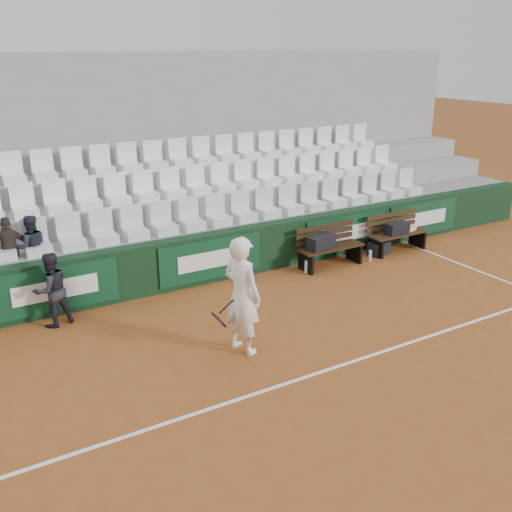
{
  "coord_description": "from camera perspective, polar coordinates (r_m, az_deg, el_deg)",
  "views": [
    {
      "loc": [
        -4.76,
        -5.78,
        4.43
      ],
      "look_at": [
        -0.0,
        2.4,
        1.0
      ],
      "focal_mm": 40.0,
      "sensor_mm": 36.0,
      "label": 1
    }
  ],
  "objects": [
    {
      "name": "ground",
      "position": [
        8.7,
        8.15,
        -10.91
      ],
      "size": [
        80.0,
        80.0,
        0.0
      ],
      "primitive_type": "plane",
      "color": "brown",
      "rests_on": "ground"
    },
    {
      "name": "court_baseline",
      "position": [
        8.7,
        8.15,
        -10.89
      ],
      "size": [
        18.0,
        0.06,
        0.01
      ],
      "primitive_type": "cube",
      "color": "white",
      "rests_on": "ground"
    },
    {
      "name": "back_barrier",
      "position": [
        11.58,
        -3.65,
        0.06
      ],
      "size": [
        18.0,
        0.34,
        1.0
      ],
      "color": "black",
      "rests_on": "ground"
    },
    {
      "name": "grandstand_tier_front",
      "position": [
        12.1,
        -5.3,
        0.88
      ],
      "size": [
        18.0,
        0.95,
        1.0
      ],
      "primitive_type": "cube",
      "color": "gray",
      "rests_on": "ground"
    },
    {
      "name": "grandstand_tier_mid",
      "position": [
        12.86,
        -7.13,
        3.02
      ],
      "size": [
        18.0,
        0.95,
        1.45
      ],
      "primitive_type": "cube",
      "color": "#989895",
      "rests_on": "ground"
    },
    {
      "name": "grandstand_tier_back",
      "position": [
        13.64,
        -8.77,
        4.92
      ],
      "size": [
        18.0,
        0.95,
        1.9
      ],
      "primitive_type": "cube",
      "color": "#959593",
      "rests_on": "ground"
    },
    {
      "name": "grandstand_rear_wall",
      "position": [
        13.95,
        -10.01,
        10.44
      ],
      "size": [
        18.0,
        0.3,
        4.4
      ],
      "primitive_type": "cube",
      "color": "#959593",
      "rests_on": "ground"
    },
    {
      "name": "seat_row_front",
      "position": [
        11.7,
        -5.06,
        4.41
      ],
      "size": [
        11.9,
        0.44,
        0.63
      ],
      "primitive_type": "cube",
      "color": "silver",
      "rests_on": "grandstand_tier_front"
    },
    {
      "name": "seat_row_mid",
      "position": [
        12.44,
        -7.01,
        7.41
      ],
      "size": [
        11.9,
        0.44,
        0.63
      ],
      "primitive_type": "cube",
      "color": "white",
      "rests_on": "grandstand_tier_mid"
    },
    {
      "name": "seat_row_back",
      "position": [
        13.21,
        -8.77,
        10.05
      ],
      "size": [
        11.9,
        0.44,
        0.63
      ],
      "primitive_type": "cube",
      "color": "white",
      "rests_on": "grandstand_tier_back"
    },
    {
      "name": "bench_left",
      "position": [
        12.42,
        7.47,
        -0.04
      ],
      "size": [
        1.5,
        0.56,
        0.45
      ],
      "primitive_type": "cube",
      "color": "black",
      "rests_on": "ground"
    },
    {
      "name": "bench_right",
      "position": [
        13.63,
        13.92,
        1.36
      ],
      "size": [
        1.5,
        0.56,
        0.45
      ],
      "primitive_type": "cube",
      "color": "#372110",
      "rests_on": "ground"
    },
    {
      "name": "sports_bag_left",
      "position": [
        12.17,
        6.55,
        1.41
      ],
      "size": [
        0.7,
        0.41,
        0.28
      ],
      "primitive_type": "cube",
      "rotation": [
        0.0,
        0.0,
        0.21
      ],
      "color": "black",
      "rests_on": "bench_left"
    },
    {
      "name": "sports_bag_right",
      "position": [
        13.47,
        13.97,
        2.7
      ],
      "size": [
        0.55,
        0.25,
        0.25
      ],
      "primitive_type": "cube",
      "rotation": [
        0.0,
        0.0,
        -0.0
      ],
      "color": "black",
      "rests_on": "bench_right"
    },
    {
      "name": "towel",
      "position": [
        13.78,
        14.82,
        2.71
      ],
      "size": [
        0.46,
        0.38,
        0.11
      ],
      "primitive_type": "cube",
      "rotation": [
        0.0,
        0.0,
        0.24
      ],
      "color": "#C4BE7E",
      "rests_on": "bench_right"
    },
    {
      "name": "sports_bag_ground",
      "position": [
        13.35,
        12.18,
        0.76
      ],
      "size": [
        0.54,
        0.39,
        0.3
      ],
      "primitive_type": "cube",
      "rotation": [
        0.0,
        0.0,
        0.2
      ],
      "color": "black",
      "rests_on": "ground"
    },
    {
      "name": "water_bottle_near",
      "position": [
        12.02,
        5.06,
        -1.06
      ],
      "size": [
        0.08,
        0.08,
        0.28
      ],
      "primitive_type": "cylinder",
      "color": "silver",
      "rests_on": "ground"
    },
    {
      "name": "water_bottle_far",
      "position": [
        12.88,
        11.33,
        0.01
      ],
      "size": [
        0.07,
        0.07,
        0.25
      ],
      "primitive_type": "cylinder",
      "color": "silver",
      "rests_on": "ground"
    },
    {
      "name": "tennis_player",
      "position": [
        8.64,
        -1.42,
        -3.95
      ],
      "size": [
        0.82,
        0.79,
        1.87
      ],
      "color": "white",
      "rests_on": "ground"
    },
    {
      "name": "ball_kid",
      "position": [
        10.15,
        -19.78,
        -3.19
      ],
      "size": [
        0.74,
        0.65,
        1.3
      ],
      "primitive_type": "imported",
      "rotation": [
        0.0,
        0.0,
        3.43
      ],
      "color": "black",
      "rests_on": "ground"
    },
    {
      "name": "spectator_b",
      "position": [
        10.71,
        -23.69,
        2.86
      ],
      "size": [
        0.71,
        0.33,
        1.19
      ],
      "primitive_type": "imported",
      "rotation": [
        0.0,
        0.0,
        3.08
      ],
      "color": "#2F2A25",
      "rests_on": "grandstand_tier_front"
    },
    {
      "name": "spectator_c",
      "position": [
        10.75,
        -21.81,
        3.11
      ],
      "size": [
        0.59,
        0.47,
        1.16
      ],
      "primitive_type": "imported",
      "rotation": [
        0.0,
        0.0,
        3.08
      ],
      "color": "#1E232D",
      "rests_on": "grandstand_tier_front"
    }
  ]
}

